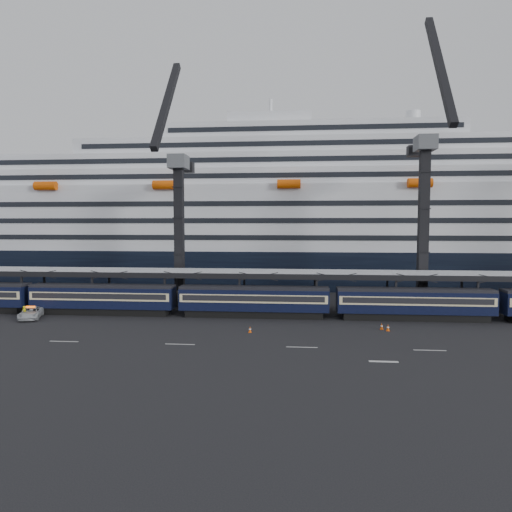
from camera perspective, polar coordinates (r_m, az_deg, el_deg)
The scene contains 12 objects.
ground at distance 49.01m, azimuth 8.08°, elevation -10.05°, with size 260.00×260.00×0.00m, color black.
lane_markings at distance 45.17m, azimuth 19.03°, elevation -11.44°, with size 111.00×4.27×0.02m.
train at distance 58.33m, azimuth 3.02°, elevation -5.54°, with size 133.05×3.00×4.05m.
canopy at distance 61.89m, azimuth 7.48°, elevation -2.17°, with size 130.00×6.25×5.53m.
cruise_ship at distance 93.49m, azimuth 6.07°, elevation 4.27°, with size 214.09×28.84×34.00m.
crane_dark_near at distance 68.35m, azimuth -9.67°, elevation 3.99°, with size 4.50×17.75×35.08m.
crane_dark_mid at distance 67.40m, azimuth 20.31°, elevation 5.02°, with size 4.50×18.24×39.64m.
pickup_truck at distance 64.32m, azimuth -26.34°, elevation -6.40°, with size 2.37×5.14×1.43m, color #ADB1B4.
worker at distance 64.26m, azimuth -26.97°, elevation -6.32°, with size 0.61×0.40×1.68m, color yellow.
traffic_cone_c at distance 50.62m, azimuth -0.76°, elevation -9.16°, with size 0.35×0.35×0.70m.
traffic_cone_d at distance 53.40m, azimuth 16.17°, elevation -8.58°, with size 0.38×0.38×0.77m.
traffic_cone_e at distance 53.90m, azimuth 15.43°, elevation -8.47°, with size 0.37×0.37×0.74m.
Camera 1 is at (-2.52, -47.49, 11.87)m, focal length 32.00 mm.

